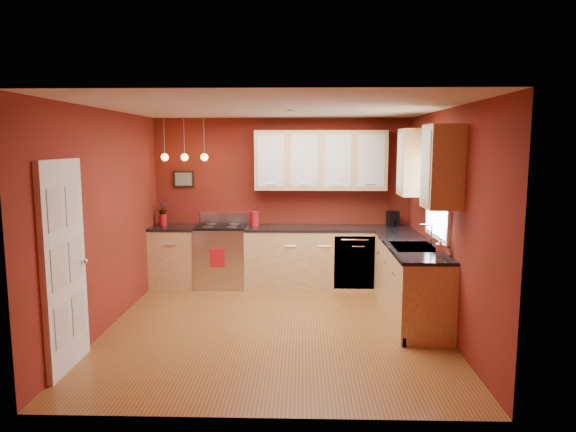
{
  "coord_description": "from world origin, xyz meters",
  "views": [
    {
      "loc": [
        0.32,
        -5.96,
        2.18
      ],
      "look_at": [
        0.13,
        1.0,
        1.22
      ],
      "focal_mm": 32.0,
      "sensor_mm": 36.0,
      "label": 1
    }
  ],
  "objects_px": {
    "sink": "(414,248)",
    "soap_pump": "(440,247)",
    "coffee_maker": "(393,219)",
    "red_canister": "(255,219)",
    "gas_range": "(222,256)"
  },
  "relations": [
    {
      "from": "red_canister",
      "to": "sink",
      "type": "bearing_deg",
      "value": -37.03
    },
    {
      "from": "sink",
      "to": "red_canister",
      "type": "bearing_deg",
      "value": 142.97
    },
    {
      "from": "sink",
      "to": "red_canister",
      "type": "height_order",
      "value": "sink"
    },
    {
      "from": "red_canister",
      "to": "coffee_maker",
      "type": "relative_size",
      "value": 0.93
    },
    {
      "from": "gas_range",
      "to": "coffee_maker",
      "type": "distance_m",
      "value": 2.71
    },
    {
      "from": "soap_pump",
      "to": "gas_range",
      "type": "bearing_deg",
      "value": 143.76
    },
    {
      "from": "sink",
      "to": "coffee_maker",
      "type": "distance_m",
      "value": 1.61
    },
    {
      "from": "gas_range",
      "to": "coffee_maker",
      "type": "bearing_deg",
      "value": 2.34
    },
    {
      "from": "sink",
      "to": "soap_pump",
      "type": "xyz_separation_m",
      "value": [
        0.18,
        -0.55,
        0.13
      ]
    },
    {
      "from": "sink",
      "to": "coffee_maker",
      "type": "bearing_deg",
      "value": 89.26
    },
    {
      "from": "gas_range",
      "to": "red_canister",
      "type": "xyz_separation_m",
      "value": [
        0.51,
        0.1,
        0.57
      ]
    },
    {
      "from": "coffee_maker",
      "to": "soap_pump",
      "type": "relative_size",
      "value": 1.1
    },
    {
      "from": "sink",
      "to": "soap_pump",
      "type": "relative_size",
      "value": 3.28
    },
    {
      "from": "red_canister",
      "to": "soap_pump",
      "type": "xyz_separation_m",
      "value": [
        2.29,
        -2.15,
        -0.0
      ]
    },
    {
      "from": "gas_range",
      "to": "red_canister",
      "type": "bearing_deg",
      "value": 10.67
    }
  ]
}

